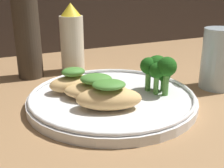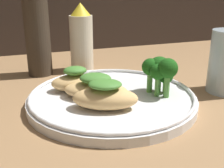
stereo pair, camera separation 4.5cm
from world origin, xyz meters
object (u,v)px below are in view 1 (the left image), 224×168
object	(u,v)px
sauce_bottle	(71,40)
pepper_grinder	(27,35)
drinking_glass	(220,59)
plate	(112,98)
broccoli_bunch	(158,69)

from	to	relation	value
sauce_bottle	pepper_grinder	size ratio (longest dim) A/B	0.77
pepper_grinder	drinking_glass	bearing A→B (deg)	-35.53
sauce_bottle	pepper_grinder	world-z (taller)	pepper_grinder
plate	broccoli_bunch	distance (cm)	9.02
pepper_grinder	drinking_glass	distance (cm)	37.69
pepper_grinder	drinking_glass	world-z (taller)	pepper_grinder
broccoli_bunch	plate	bearing A→B (deg)	167.57
broccoli_bunch	drinking_glass	world-z (taller)	drinking_glass
plate	broccoli_bunch	world-z (taller)	broccoli_bunch
sauce_bottle	pepper_grinder	bearing A→B (deg)	-180.00
drinking_glass	plate	bearing A→B (deg)	175.46
sauce_bottle	drinking_glass	world-z (taller)	sauce_bottle
sauce_bottle	plate	bearing A→B (deg)	-89.33
plate	broccoli_bunch	bearing A→B (deg)	-12.43
plate	drinking_glass	size ratio (longest dim) A/B	2.45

